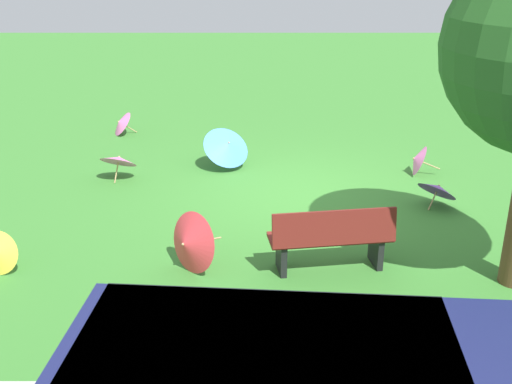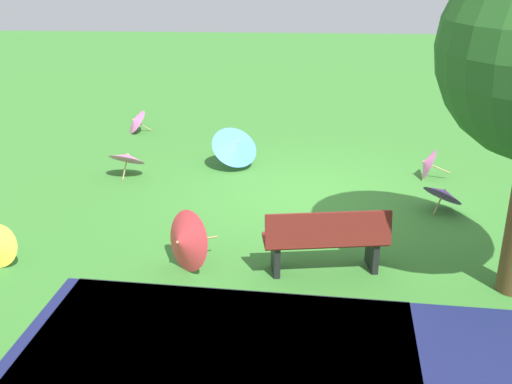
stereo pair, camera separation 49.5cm
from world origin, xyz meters
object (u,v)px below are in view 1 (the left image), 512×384
at_px(parasol_pink_3, 119,160).
at_px(parasol_blue_0, 227,145).
at_px(park_bench, 331,238).
at_px(parasol_purple_0, 438,189).
at_px(parasol_pink_2, 121,123).
at_px(parasol_pink_0, 417,160).
at_px(parasol_red_0, 188,243).

xyz_separation_m(parasol_pink_3, parasol_blue_0, (-1.93, -0.56, 0.09)).
bearing_deg(park_bench, parasol_purple_0, -133.26).
xyz_separation_m(park_bench, parasol_pink_2, (3.98, -6.13, -0.20)).
height_order(parasol_blue_0, parasol_purple_0, parasol_blue_0).
distance_m(parasol_pink_0, parasol_pink_2, 6.49).
bearing_deg(parasol_red_0, parasol_purple_0, -150.75).
xyz_separation_m(parasol_pink_3, parasol_purple_0, (-5.40, 1.25, -0.06)).
bearing_deg(parasol_purple_0, parasol_red_0, 29.25).
relative_size(parasol_pink_0, parasol_pink_2, 0.88).
height_order(parasol_pink_0, parasol_blue_0, parasol_blue_0).
height_order(parasol_red_0, parasol_purple_0, parasol_red_0).
xyz_separation_m(parasol_pink_0, parasol_blue_0, (3.50, -0.32, 0.18)).
xyz_separation_m(parasol_red_0, parasol_pink_3, (1.60, -3.39, -0.04)).
xyz_separation_m(park_bench, parasol_pink_3, (3.44, -3.34, -0.09)).
bearing_deg(park_bench, parasol_pink_2, -56.97).
relative_size(parasol_red_0, parasol_pink_2, 1.16).
xyz_separation_m(parasol_red_0, parasol_blue_0, (-0.33, -3.94, 0.05)).
height_order(parasol_red_0, parasol_blue_0, parasol_red_0).
bearing_deg(parasol_pink_2, parasol_blue_0, 137.94).
distance_m(park_bench, parasol_red_0, 1.85).
height_order(parasol_pink_0, parasol_red_0, parasol_red_0).
relative_size(park_bench, parasol_blue_0, 1.43).
bearing_deg(parasol_pink_0, parasol_purple_0, 89.16).
relative_size(parasol_pink_0, parasol_red_0, 0.76).
height_order(parasol_red_0, parasol_pink_2, parasol_red_0).
xyz_separation_m(parasol_red_0, parasol_purple_0, (-3.81, -2.13, -0.10)).
bearing_deg(parasol_blue_0, parasol_pink_2, -42.06).
xyz_separation_m(park_bench, parasol_red_0, (1.85, 0.05, -0.05)).
bearing_deg(parasol_blue_0, parasol_purple_0, 152.45).
relative_size(parasol_pink_3, parasol_purple_0, 0.92).
xyz_separation_m(parasol_pink_0, parasol_pink_3, (5.43, 0.24, 0.08)).
relative_size(parasol_red_0, parasol_purple_0, 0.95).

